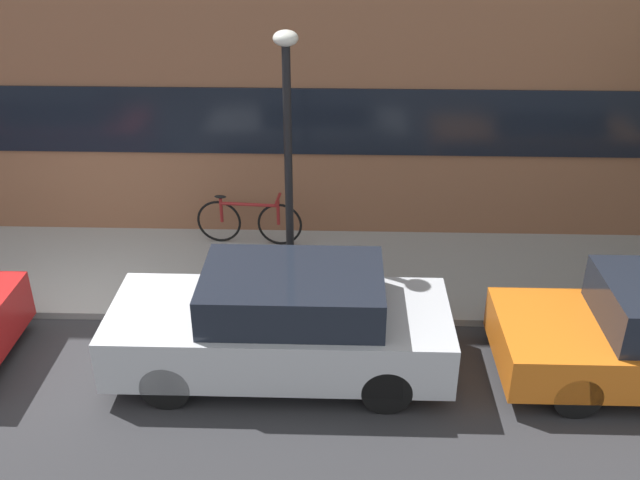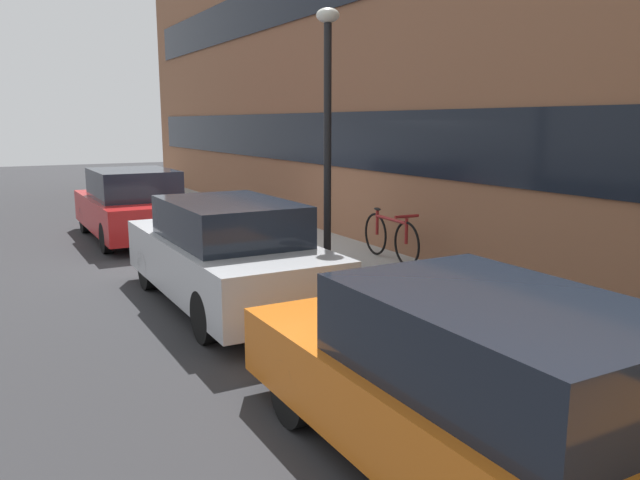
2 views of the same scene
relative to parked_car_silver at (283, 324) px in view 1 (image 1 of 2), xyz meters
The scene contains 5 objects.
ground_plane 3.35m from the parked_car_silver, 161.28° to the left, with size 56.00×56.00×0.00m, color #2B2B2D.
sidewalk_strip 3.98m from the parked_car_silver, 142.22° to the left, with size 28.00×2.70×0.11m.
parked_car_silver is the anchor object (origin of this frame).
bicycle 3.38m from the parked_car_silver, 104.08° to the left, with size 1.78×0.44×0.86m.
lamp_post 2.42m from the parked_car_silver, 90.52° to the left, with size 0.32×0.32×3.87m.
Camera 1 is at (3.79, -8.39, 5.76)m, focal length 40.00 mm.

